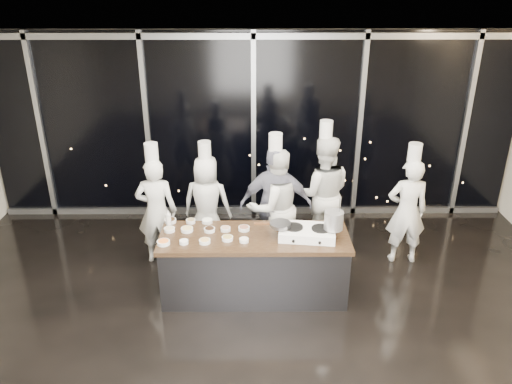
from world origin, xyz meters
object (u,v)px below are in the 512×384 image
(demo_counter, at_px, (254,265))
(stove, at_px, (307,232))
(chef_side, at_px, (407,210))
(chef_right, at_px, (322,193))
(chef_left, at_px, (207,202))
(stock_pot, at_px, (334,220))
(frying_pan, at_px, (280,224))
(chef_center, at_px, (274,206))
(chef_far_left, at_px, (157,210))
(guest, at_px, (276,206))

(demo_counter, bearing_deg, stove, -2.63)
(demo_counter, height_order, chef_side, chef_side)
(chef_right, distance_m, chef_side, 1.27)
(chef_left, xyz_separation_m, chef_side, (2.96, -0.41, 0.06))
(stock_pot, xyz_separation_m, chef_right, (0.05, 1.37, -0.23))
(frying_pan, bearing_deg, stock_pot, 0.59)
(frying_pan, relative_size, chef_center, 0.25)
(frying_pan, distance_m, chef_right, 1.49)
(chef_far_left, bearing_deg, stock_pot, 157.62)
(frying_pan, relative_size, chef_far_left, 0.26)
(demo_counter, xyz_separation_m, frying_pan, (0.33, 0.00, 0.61))
(chef_side, bearing_deg, stock_pot, 37.30)
(stove, xyz_separation_m, guest, (-0.36, 0.93, -0.06))
(stove, relative_size, stock_pot, 3.17)
(demo_counter, height_order, stove, stove)
(stove, height_order, chef_side, chef_side)
(stove, xyz_separation_m, chef_right, (0.37, 1.33, -0.04))
(stock_pot, bearing_deg, stove, 172.30)
(stock_pot, relative_size, chef_far_left, 0.13)
(stove, bearing_deg, frying_pan, -178.39)
(stock_pot, distance_m, chef_far_left, 2.64)
(chef_left, height_order, chef_center, chef_center)
(stock_pot, bearing_deg, frying_pan, 173.41)
(chef_left, bearing_deg, chef_side, -179.74)
(chef_center, bearing_deg, stove, 87.79)
(frying_pan, height_order, chef_center, chef_center)
(frying_pan, xyz_separation_m, guest, (-0.01, 0.89, -0.16))
(guest, relative_size, chef_side, 0.97)
(demo_counter, distance_m, chef_far_left, 1.73)
(chef_far_left, height_order, chef_right, chef_right)
(demo_counter, relative_size, chef_side, 1.32)
(chef_center, distance_m, guest, 0.02)
(demo_counter, height_order, frying_pan, frying_pan)
(frying_pan, height_order, chef_far_left, chef_far_left)
(demo_counter, height_order, guest, guest)
(chef_center, xyz_separation_m, chef_right, (0.75, 0.39, 0.03))
(stock_pot, xyz_separation_m, chef_left, (-1.73, 1.36, -0.38))
(chef_center, height_order, chef_right, chef_right)
(chef_left, bearing_deg, guest, 167.95)
(chef_left, bearing_deg, stock_pot, 150.12)
(chef_side, bearing_deg, guest, -0.90)
(chef_far_left, relative_size, chef_right, 0.90)
(frying_pan, bearing_deg, chef_right, 67.94)
(demo_counter, relative_size, chef_far_left, 1.32)
(stove, xyz_separation_m, stock_pot, (0.32, -0.04, 0.20))
(stove, xyz_separation_m, chef_far_left, (-2.10, 0.93, -0.13))
(frying_pan, bearing_deg, demo_counter, -172.24)
(chef_left, relative_size, chef_right, 0.85)
(stove, bearing_deg, demo_counter, -175.45)
(demo_counter, relative_size, stock_pot, 10.27)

